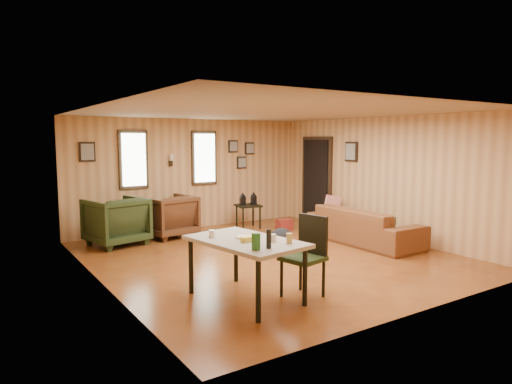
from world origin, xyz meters
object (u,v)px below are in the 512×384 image
dining_table (246,245)px  recliner_green (116,219)px  recliner_brown (169,214)px  end_table (150,217)px  sofa (364,220)px  side_table (248,204)px

dining_table → recliner_green: bearing=88.1°
recliner_brown → end_table: 0.39m
recliner_green → end_table: size_ratio=1.39×
dining_table → end_table: bearing=76.8°
sofa → recliner_brown: bearing=49.0°
sofa → dining_table: dining_table is taller
recliner_brown → side_table: 1.83m
side_table → sofa: bearing=-67.7°
sofa → end_table: 4.21m
end_table → side_table: (2.16, -0.29, 0.15)m
sofa → recliner_brown: size_ratio=2.49×
sofa → end_table: bearing=49.9°
recliner_green → side_table: size_ratio=1.23×
sofa → recliner_brown: 3.83m
recliner_brown → recliner_green: bearing=-2.1°
side_table → dining_table: (-2.47, -3.87, 0.14)m
recliner_green → dining_table: recliner_green is taller
sofa → recliner_brown: (-2.85, 2.57, 0.01)m
sofa → end_table: size_ratio=3.29×
side_table → recliner_green: bearing=-178.8°
recliner_brown → end_table: size_ratio=1.32×
sofa → side_table: size_ratio=2.89×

